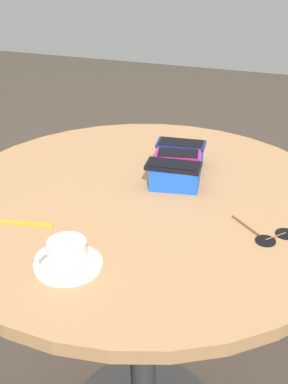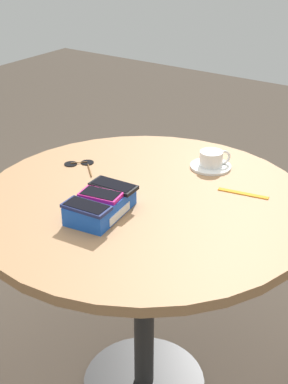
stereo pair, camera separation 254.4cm
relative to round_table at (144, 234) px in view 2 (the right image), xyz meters
name	(u,v)px [view 2 (the right image)]	position (x,y,z in m)	size (l,w,h in m)	color
ground_plane	(144,383)	(0.00, 0.00, -0.65)	(8.00, 8.00, 0.00)	#42382D
round_table	(144,234)	(0.00, 0.00, 0.00)	(1.02, 1.02, 0.78)	#2D2D2D
phone_box	(101,206)	(-0.15, 0.05, 0.16)	(0.22, 0.15, 0.05)	blue
phone_navy	(86,207)	(-0.22, 0.04, 0.19)	(0.07, 0.14, 0.01)	navy
phone_magenta	(101,195)	(-0.15, 0.05, 0.19)	(0.08, 0.13, 0.01)	#D11975
phone_black	(113,186)	(-0.08, 0.05, 0.19)	(0.07, 0.14, 0.01)	black
saucer	(211,166)	(0.31, -0.06, 0.13)	(0.14, 0.14, 0.01)	white
coffee_cup	(212,158)	(0.31, -0.06, 0.16)	(0.09, 0.09, 0.05)	white
lanyard_strap	(243,193)	(0.19, -0.24, 0.13)	(0.16, 0.02, 0.00)	orange
sunglasses	(80,164)	(0.08, 0.32, 0.13)	(0.10, 0.15, 0.01)	black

